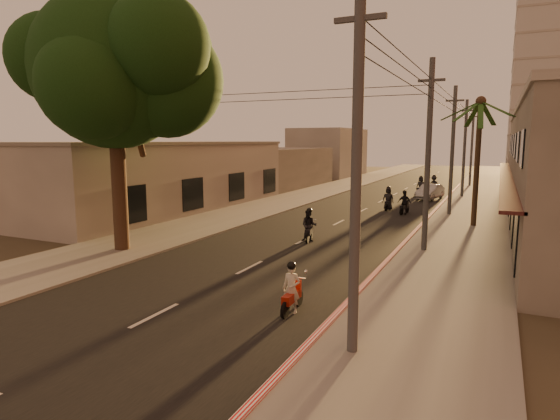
# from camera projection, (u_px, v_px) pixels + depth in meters

# --- Properties ---
(ground) EXTENTS (160.00, 160.00, 0.00)m
(ground) POSITION_uv_depth(u_px,v_px,m) (224.00, 281.00, 17.83)
(ground) COLOR #383023
(ground) RESTS_ON ground
(road) EXTENTS (10.00, 140.00, 0.02)m
(road) POSITION_uv_depth(u_px,v_px,m) (363.00, 210.00, 35.74)
(road) COLOR black
(road) RESTS_ON ground
(sidewalk_right) EXTENTS (5.00, 140.00, 0.12)m
(sidewalk_right) POSITION_uv_depth(u_px,v_px,m) (469.00, 216.00, 32.58)
(sidewalk_right) COLOR slate
(sidewalk_right) RESTS_ON ground
(sidewalk_left) EXTENTS (5.00, 140.00, 0.12)m
(sidewalk_left) POSITION_uv_depth(u_px,v_px,m) (275.00, 204.00, 38.88)
(sidewalk_left) COLOR slate
(sidewalk_left) RESTS_ON ground
(curb_stripe) EXTENTS (0.20, 60.00, 0.20)m
(curb_stripe) POSITION_uv_depth(u_px,v_px,m) (422.00, 225.00, 29.10)
(curb_stripe) COLOR red
(curb_stripe) RESTS_ON ground
(left_building) EXTENTS (8.20, 24.20, 5.20)m
(left_building) POSITION_uv_depth(u_px,v_px,m) (165.00, 176.00, 35.85)
(left_building) COLOR #ABA49A
(left_building) RESTS_ON ground
(broadleaf_tree) EXTENTS (9.60, 8.70, 12.10)m
(broadleaf_tree) POSITION_uv_depth(u_px,v_px,m) (122.00, 70.00, 21.27)
(broadleaf_tree) COLOR black
(broadleaf_tree) RESTS_ON ground
(palm_tree) EXTENTS (5.00, 5.00, 8.20)m
(palm_tree) POSITION_uv_depth(u_px,v_px,m) (480.00, 109.00, 27.74)
(palm_tree) COLOR black
(palm_tree) RESTS_ON ground
(utility_poles) EXTENTS (1.20, 48.26, 9.00)m
(utility_poles) POSITION_uv_depth(u_px,v_px,m) (454.00, 122.00, 32.17)
(utility_poles) COLOR #38383A
(utility_poles) RESTS_ON ground
(filler_right) EXTENTS (8.00, 14.00, 6.00)m
(filler_right) POSITION_uv_depth(u_px,v_px,m) (547.00, 161.00, 51.81)
(filler_right) COLOR #ABA49A
(filler_right) RESTS_ON ground
(filler_left_near) EXTENTS (8.00, 14.00, 4.40)m
(filler_left_near) POSITION_uv_depth(u_px,v_px,m) (277.00, 168.00, 53.83)
(filler_left_near) COLOR #ABA49A
(filler_left_near) RESTS_ON ground
(filler_left_far) EXTENTS (8.00, 14.00, 7.00)m
(filler_left_far) POSITION_uv_depth(u_px,v_px,m) (329.00, 153.00, 69.76)
(filler_left_far) COLOR #ABA49A
(filler_left_far) RESTS_ON ground
(scooter_red) EXTENTS (0.63, 1.68, 1.65)m
(scooter_red) POSITION_uv_depth(u_px,v_px,m) (292.00, 290.00, 14.41)
(scooter_red) COLOR black
(scooter_red) RESTS_ON ground
(scooter_mid_a) EXTENTS (1.10, 1.82, 1.81)m
(scooter_mid_a) POSITION_uv_depth(u_px,v_px,m) (309.00, 226.00, 24.63)
(scooter_mid_a) COLOR black
(scooter_mid_a) RESTS_ON ground
(scooter_mid_b) EXTENTS (1.10, 1.79, 1.76)m
(scooter_mid_b) POSITION_uv_depth(u_px,v_px,m) (404.00, 203.00, 33.77)
(scooter_mid_b) COLOR black
(scooter_mid_b) RESTS_ON ground
(scooter_far_a) EXTENTS (0.86, 1.89, 1.86)m
(scooter_far_a) POSITION_uv_depth(u_px,v_px,m) (388.00, 199.00, 35.71)
(scooter_far_a) COLOR black
(scooter_far_a) RESTS_ON ground
(scooter_far_b) EXTENTS (1.25, 1.91, 1.88)m
(scooter_far_b) POSITION_uv_depth(u_px,v_px,m) (434.00, 185.00, 47.41)
(scooter_far_b) COLOR black
(scooter_far_b) RESTS_ON ground
(parked_car) EXTENTS (2.93, 4.69, 1.38)m
(parked_car) POSITION_uv_depth(u_px,v_px,m) (430.00, 192.00, 42.32)
(parked_car) COLOR #A5A7AD
(parked_car) RESTS_ON ground
(scooter_far_c) EXTENTS (1.19, 1.87, 1.90)m
(scooter_far_c) POSITION_uv_depth(u_px,v_px,m) (421.00, 186.00, 45.81)
(scooter_far_c) COLOR black
(scooter_far_c) RESTS_ON ground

